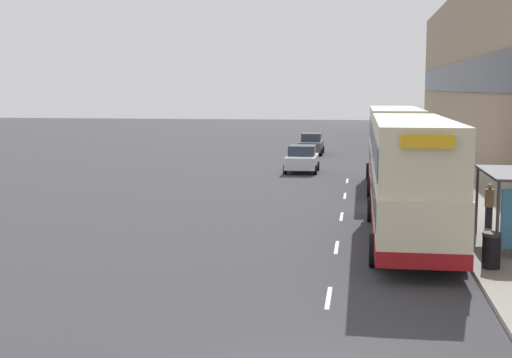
# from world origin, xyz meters

# --- Properties ---
(pavement) EXTENTS (5.00, 93.00, 0.14)m
(pavement) POSITION_xyz_m (6.50, 38.50, 0.07)
(pavement) COLOR gray
(pavement) RESTS_ON ground_plane
(terrace_facade) EXTENTS (3.10, 93.00, 14.06)m
(terrace_facade) POSITION_xyz_m (10.49, 38.50, 7.03)
(terrace_facade) COLOR #9E846B
(terrace_facade) RESTS_ON ground_plane
(lane_mark_1) EXTENTS (0.12, 2.00, 0.01)m
(lane_mark_1) POSITION_xyz_m (0.00, 5.46, 0.01)
(lane_mark_1) COLOR silver
(lane_mark_1) RESTS_ON ground_plane
(lane_mark_2) EXTENTS (0.12, 2.00, 0.01)m
(lane_mark_2) POSITION_xyz_m (0.00, 11.33, 0.01)
(lane_mark_2) COLOR silver
(lane_mark_2) RESTS_ON ground_plane
(lane_mark_3) EXTENTS (0.12, 2.00, 0.01)m
(lane_mark_3) POSITION_xyz_m (0.00, 17.21, 0.01)
(lane_mark_3) COLOR silver
(lane_mark_3) RESTS_ON ground_plane
(lane_mark_4) EXTENTS (0.12, 2.00, 0.01)m
(lane_mark_4) POSITION_xyz_m (0.00, 23.08, 0.01)
(lane_mark_4) COLOR silver
(lane_mark_4) RESTS_ON ground_plane
(lane_mark_5) EXTENTS (0.12, 2.00, 0.01)m
(lane_mark_5) POSITION_xyz_m (0.00, 28.96, 0.01)
(lane_mark_5) COLOR silver
(lane_mark_5) RESTS_ON ground_plane
(double_decker_bus_near) EXTENTS (2.85, 11.40, 4.30)m
(double_decker_bus_near) POSITION_xyz_m (2.48, 12.45, 2.29)
(double_decker_bus_near) COLOR beige
(double_decker_bus_near) RESTS_ON ground_plane
(double_decker_bus_ahead) EXTENTS (2.85, 10.56, 4.30)m
(double_decker_bus_ahead) POSITION_xyz_m (2.50, 25.99, 2.28)
(double_decker_bus_ahead) COLOR beige
(double_decker_bus_ahead) RESTS_ON ground_plane
(car_0) EXTENTS (1.97, 4.15, 1.71)m
(car_0) POSITION_xyz_m (-3.25, 45.51, 0.85)
(car_0) COLOR #4C5156
(car_0) RESTS_ON ground_plane
(car_1) EXTENTS (2.10, 3.83, 1.71)m
(car_1) POSITION_xyz_m (-2.97, 32.96, 0.85)
(car_1) COLOR silver
(car_1) RESTS_ON ground_plane
(car_2) EXTENTS (1.91, 4.39, 1.76)m
(car_2) POSITION_xyz_m (2.73, 69.85, 0.87)
(car_2) COLOR navy
(car_2) RESTS_ON ground_plane
(pedestrian_at_shelter) EXTENTS (0.33, 0.33, 1.68)m
(pedestrian_at_shelter) POSITION_xyz_m (4.35, 12.65, 1.00)
(pedestrian_at_shelter) COLOR #23232D
(pedestrian_at_shelter) RESTS_ON ground_plane
(pedestrian_1) EXTENTS (0.33, 0.33, 1.66)m
(pedestrian_1) POSITION_xyz_m (5.54, 14.98, 0.99)
(pedestrian_1) COLOR #23232D
(pedestrian_1) RESTS_ON ground_plane
(litter_bin) EXTENTS (0.55, 0.55, 1.05)m
(litter_bin) POSITION_xyz_m (4.55, 8.67, 0.67)
(litter_bin) COLOR black
(litter_bin) RESTS_ON ground_plane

